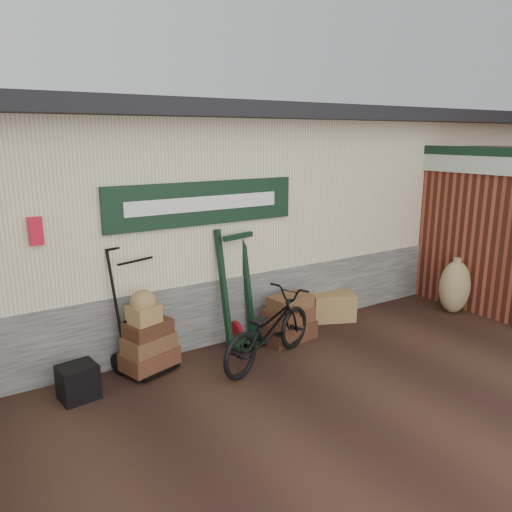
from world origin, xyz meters
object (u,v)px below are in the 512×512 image
(suitcase_stack, at_px, (288,317))
(black_trunk, at_px, (78,382))
(porter_trolley, at_px, (138,308))
(green_barrow, at_px, (239,287))
(bicycle, at_px, (268,325))
(wicker_hamper, at_px, (332,306))

(suitcase_stack, distance_m, black_trunk, 2.88)
(porter_trolley, bearing_deg, green_barrow, -16.71)
(green_barrow, bearing_deg, bicycle, -104.31)
(porter_trolley, height_order, green_barrow, green_barrow)
(porter_trolley, distance_m, suitcase_stack, 2.11)
(green_barrow, xyz_separation_m, wicker_hamper, (1.69, 0.00, -0.59))
(green_barrow, relative_size, black_trunk, 4.12)
(bicycle, bearing_deg, porter_trolley, 43.51)
(wicker_hamper, bearing_deg, black_trunk, -174.93)
(green_barrow, bearing_deg, black_trunk, 174.30)
(porter_trolley, bearing_deg, bicycle, -43.61)
(porter_trolley, xyz_separation_m, bicycle, (1.40, -0.71, -0.28))
(green_barrow, relative_size, wicker_hamper, 2.48)
(black_trunk, bearing_deg, wicker_hamper, 5.07)
(porter_trolley, distance_m, bicycle, 1.60)
(porter_trolley, xyz_separation_m, black_trunk, (-0.83, -0.35, -0.58))
(wicker_hamper, bearing_deg, porter_trolley, -180.00)
(porter_trolley, relative_size, green_barrow, 0.97)
(bicycle, bearing_deg, suitcase_stack, -74.71)
(green_barrow, distance_m, bicycle, 0.77)
(wicker_hamper, height_order, black_trunk, wicker_hamper)
(wicker_hamper, distance_m, black_trunk, 3.93)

